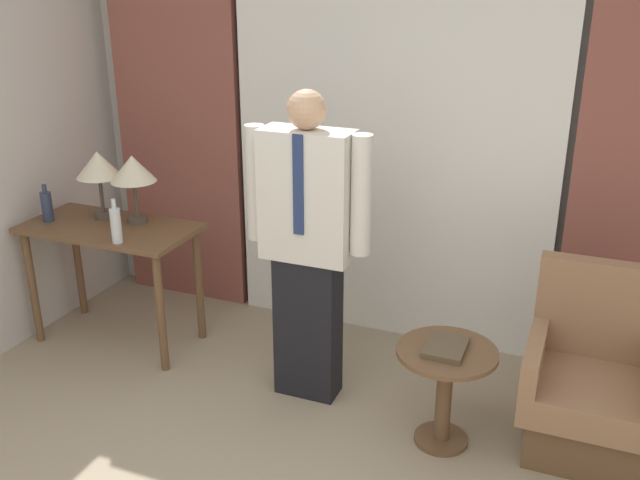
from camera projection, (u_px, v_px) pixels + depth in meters
The scene contains 12 objects.
wall_back at pixel (398, 129), 4.47m from camera, with size 10.00×0.06×2.70m.
curtain_sheer_center at pixel (392, 143), 4.38m from camera, with size 2.05×0.06×2.58m.
curtain_drape_left at pixel (178, 123), 4.92m from camera, with size 0.94×0.06×2.58m.
desk at pixel (112, 246), 4.48m from camera, with size 1.09×0.56×0.80m.
table_lamp_left at pixel (98, 167), 4.46m from camera, with size 0.28×0.28×0.43m.
table_lamp_right at pixel (133, 171), 4.37m from camera, with size 0.28×0.28×0.43m.
bottle_near_edge at pixel (116, 225), 4.13m from camera, with size 0.06×0.06×0.27m.
bottle_by_lamp at pixel (47, 206), 4.48m from camera, with size 0.07×0.07×0.24m.
person at pixel (307, 240), 3.81m from camera, with size 0.70×0.23×1.74m.
armchair at pixel (589, 389), 3.56m from camera, with size 0.63×0.62×0.94m.
side_table at pixel (445, 380), 3.58m from camera, with size 0.51×0.51×0.54m.
book at pixel (446, 347), 3.51m from camera, with size 0.19×0.25×0.03m.
Camera 1 is at (1.20, -1.63, 2.33)m, focal length 40.00 mm.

